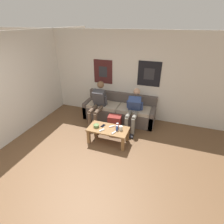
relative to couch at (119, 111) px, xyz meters
The scene contains 15 objects.
ground_plane 2.60m from the couch, 94.31° to the right, with size 18.00×18.00×0.00m, color brown.
wall_back 1.08m from the couch, 118.26° to the left, with size 10.00×0.07×2.55m.
couch is the anchor object (origin of this frame).
coffee_table 1.21m from the couch, 85.84° to the right, with size 0.99×0.51×0.40m.
person_seated_adult 0.75m from the couch, 145.84° to the right, with size 0.47×0.94×1.21m.
person_seated_teen 0.69m from the couch, 32.72° to the right, with size 0.47×0.96×1.09m.
backpack 0.68m from the couch, 83.56° to the right, with size 0.37×0.32×0.46m.
ceramic_bowl 1.27m from the couch, 99.60° to the right, with size 0.15×0.15×0.07m.
pillar_candle 1.24m from the couch, 70.97° to the right, with size 0.09×0.09×0.12m.
drink_can_blue 1.25m from the couch, 75.28° to the right, with size 0.07×0.07×0.12m.
drink_can_red 1.14m from the couch, 75.09° to the right, with size 0.07×0.07×0.12m.
game_controller_near_left 1.12m from the couch, 82.30° to the right, with size 0.13×0.12×0.03m.
game_controller_near_right 1.38m from the couch, 77.96° to the right, with size 0.09×0.15×0.03m.
game_controller_far_center 1.35m from the couch, 90.93° to the right, with size 0.10×0.14×0.03m.
cell_phone 1.15m from the couch, 93.70° to the right, with size 0.09×0.15×0.01m.
Camera 1 is at (1.58, -1.99, 2.75)m, focal length 28.00 mm.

